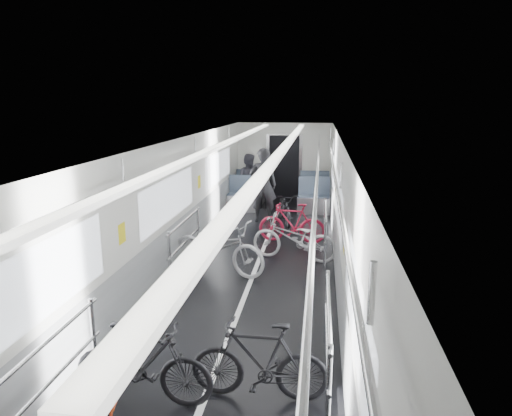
{
  "coord_description": "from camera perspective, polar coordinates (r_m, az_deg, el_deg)",
  "views": [
    {
      "loc": [
        1.13,
        -7.57,
        3.09
      ],
      "look_at": [
        0.0,
        0.49,
        1.16
      ],
      "focal_mm": 32.0,
      "sensor_mm": 36.0,
      "label": 1
    }
  ],
  "objects": [
    {
      "name": "person_seated",
      "position": [
        13.57,
        -0.99,
        3.53
      ],
      "size": [
        0.86,
        0.73,
        1.57
      ],
      "primitive_type": "imported",
      "rotation": [
        0.0,
        0.0,
        2.94
      ],
      "color": "#2E2D35",
      "rests_on": "floor"
    },
    {
      "name": "bike_left_far",
      "position": [
        8.34,
        -4.75,
        -4.87
      ],
      "size": [
        2.0,
        1.22,
        0.99
      ],
      "primitive_type": "imported",
      "rotation": [
        0.0,
        0.0,
        1.25
      ],
      "color": "#ABABB0",
      "rests_on": "floor"
    },
    {
      "name": "bike_right_near",
      "position": [
        5.02,
        0.44,
        -18.55
      ],
      "size": [
        1.47,
        0.42,
        0.88
      ],
      "primitive_type": "imported",
      "rotation": [
        0.0,
        0.0,
        -1.57
      ],
      "color": "black",
      "rests_on": "floor"
    },
    {
      "name": "person_standing",
      "position": [
        11.73,
        0.89,
        2.87
      ],
      "size": [
        0.76,
        0.56,
        1.93
      ],
      "primitive_type": "imported",
      "rotation": [
        0.0,
        0.0,
        3.29
      ],
      "color": "black",
      "rests_on": "floor"
    },
    {
      "name": "bike_right_far",
      "position": [
        10.11,
        4.51,
        -1.88
      ],
      "size": [
        1.53,
        0.57,
        0.9
      ],
      "primitive_type": "imported",
      "rotation": [
        0.0,
        0.0,
        -1.67
      ],
      "color": "#AF1531",
      "rests_on": "floor"
    },
    {
      "name": "bike_right_mid",
      "position": [
        9.01,
        4.75,
        -3.82
      ],
      "size": [
        1.78,
        0.91,
        0.89
      ],
      "primitive_type": "imported",
      "rotation": [
        0.0,
        0.0,
        -1.77
      ],
      "color": "#B1B0B6",
      "rests_on": "floor"
    },
    {
      "name": "bike_left_mid",
      "position": [
        5.09,
        -13.94,
        -18.4
      ],
      "size": [
        1.5,
        0.46,
        0.9
      ],
      "primitive_type": "imported",
      "rotation": [
        0.0,
        0.0,
        1.55
      ],
      "color": "black",
      "rests_on": "floor"
    },
    {
      "name": "car_shell",
      "position": [
        9.62,
        1.07,
        1.54
      ],
      "size": [
        3.02,
        14.01,
        2.41
      ],
      "color": "black",
      "rests_on": "ground"
    },
    {
      "name": "bike_aisle",
      "position": [
        11.69,
        3.65,
        0.03
      ],
      "size": [
        0.89,
        1.64,
        0.82
      ],
      "primitive_type": "imported",
      "rotation": [
        0.0,
        0.0,
        0.23
      ],
      "color": "black",
      "rests_on": "floor"
    }
  ]
}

